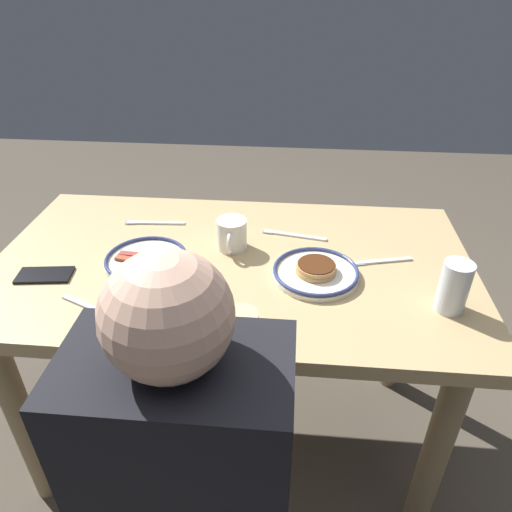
{
  "coord_description": "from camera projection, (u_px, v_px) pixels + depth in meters",
  "views": [
    {
      "loc": [
        -0.17,
        1.11,
        1.48
      ],
      "look_at": [
        -0.07,
        0.02,
        0.77
      ],
      "focal_mm": 33.16,
      "sensor_mm": 36.0,
      "label": 1
    }
  ],
  "objects": [
    {
      "name": "ground_plane",
      "position": [
        237.0,
        428.0,
        1.74
      ],
      "size": [
        6.0,
        6.0,
        0.0
      ],
      "primitive_type": "plane",
      "color": "#4D4438"
    },
    {
      "name": "dining_table",
      "position": [
        233.0,
        293.0,
        1.41
      ],
      "size": [
        1.36,
        0.76,
        0.74
      ],
      "color": "tan",
      "rests_on": "ground_plane"
    },
    {
      "name": "plate_near_main",
      "position": [
        146.0,
        260.0,
        1.32
      ],
      "size": [
        0.23,
        0.23,
        0.04
      ],
      "color": "silver",
      "rests_on": "dining_table"
    },
    {
      "name": "plate_center_pancakes",
      "position": [
        316.0,
        272.0,
        1.27
      ],
      "size": [
        0.23,
        0.23,
        0.04
      ],
      "color": "silver",
      "rests_on": "dining_table"
    },
    {
      "name": "coffee_mug",
      "position": [
        232.0,
        234.0,
        1.38
      ],
      "size": [
        0.09,
        0.12,
        0.09
      ],
      "color": "white",
      "rests_on": "dining_table"
    },
    {
      "name": "drinking_glass",
      "position": [
        453.0,
        289.0,
        1.13
      ],
      "size": [
        0.07,
        0.07,
        0.13
      ],
      "color": "silver",
      "rests_on": "dining_table"
    },
    {
      "name": "cell_phone",
      "position": [
        45.0,
        275.0,
        1.28
      ],
      "size": [
        0.15,
        0.09,
        0.01
      ],
      "primitive_type": "cube",
      "rotation": [
        0.0,
        0.0,
        0.13
      ],
      "color": "black",
      "rests_on": "dining_table"
    },
    {
      "name": "fork_near",
      "position": [
        155.0,
        223.0,
        1.53
      ],
      "size": [
        0.19,
        0.03,
        0.01
      ],
      "color": "silver",
      "rests_on": "dining_table"
    },
    {
      "name": "fork_far",
      "position": [
        294.0,
        235.0,
        1.46
      ],
      "size": [
        0.2,
        0.05,
        0.01
      ],
      "color": "silver",
      "rests_on": "dining_table"
    },
    {
      "name": "butter_knife",
      "position": [
        373.0,
        262.0,
        1.33
      ],
      "size": [
        0.23,
        0.07,
        0.01
      ],
      "color": "silver",
      "rests_on": "dining_table"
    },
    {
      "name": "tea_spoon",
      "position": [
        98.0,
        310.0,
        1.15
      ],
      "size": [
        0.17,
        0.09,
        0.01
      ],
      "color": "silver",
      "rests_on": "dining_table"
    }
  ]
}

